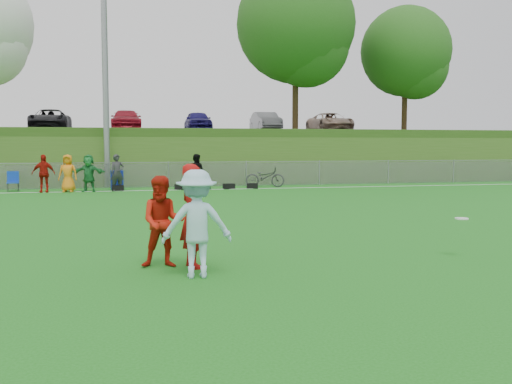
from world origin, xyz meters
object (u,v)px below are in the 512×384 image
object	(u,v)px
player_red_center	(163,222)
player_blue	(197,224)
frisbee	(462,219)
bicycle	(265,177)
player_red_left	(193,216)
recycling_bin	(117,180)

from	to	relation	value
player_red_center	player_blue	size ratio (longest dim) A/B	0.92
frisbee	bicycle	distance (m)	18.41
player_red_center	player_blue	xyz separation A→B (m)	(0.48, -0.88, 0.07)
bicycle	frisbee	bearing A→B (deg)	-164.86
player_red_center	frisbee	xyz separation A→B (m)	(5.54, -0.38, -0.06)
player_red_left	bicycle	distance (m)	19.03
frisbee	bicycle	world-z (taller)	bicycle
frisbee	recycling_bin	size ratio (longest dim) A/B	0.28
player_red_left	bicycle	xyz separation A→B (m)	(5.74, 18.14, -0.39)
frisbee	recycling_bin	xyz separation A→B (m)	(-6.56, 18.40, -0.28)
frisbee	player_blue	bearing A→B (deg)	-174.35
player_red_center	player_blue	distance (m)	1.01
frisbee	bicycle	xyz separation A→B (m)	(0.71, 18.40, -0.23)
player_red_left	recycling_bin	xyz separation A→B (m)	(-1.53, 18.14, -0.44)
recycling_bin	frisbee	bearing A→B (deg)	-70.36
bicycle	recycling_bin	bearing A→B (deg)	107.34
bicycle	player_blue	bearing A→B (deg)	-179.63
player_red_left	player_red_center	size ratio (longest dim) A/B	1.13
player_red_left	frisbee	size ratio (longest dim) A/B	7.12
player_red_left	player_red_center	xyz separation A→B (m)	(-0.51, 0.13, -0.10)
player_red_center	player_blue	bearing A→B (deg)	-56.09
player_blue	recycling_bin	size ratio (longest dim) A/B	1.90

